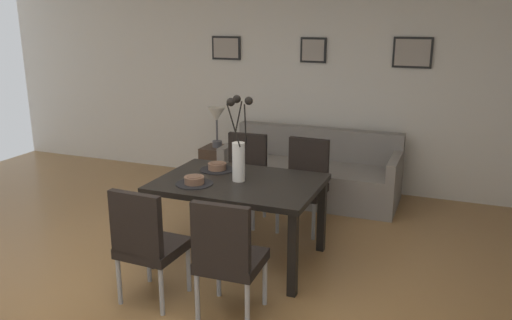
{
  "coord_description": "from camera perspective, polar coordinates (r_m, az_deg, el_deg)",
  "views": [
    {
      "loc": [
        1.86,
        -3.08,
        2.13
      ],
      "look_at": [
        0.24,
        1.02,
        0.9
      ],
      "focal_mm": 36.48,
      "sensor_mm": 36.0,
      "label": 1
    }
  ],
  "objects": [
    {
      "name": "centerpiece_vase",
      "position": [
        4.45,
        -1.92,
        1.2
      ],
      "size": [
        0.21,
        0.23,
        0.73
      ],
      "color": "white",
      "rests_on": "dining_table"
    },
    {
      "name": "side_table",
      "position": [
        6.65,
        -4.22,
        -0.75
      ],
      "size": [
        0.36,
        0.36,
        0.52
      ],
      "primitive_type": "cube",
      "color": "#3D2D23",
      "rests_on": "ground"
    },
    {
      "name": "ground_plane",
      "position": [
        4.18,
        -8.53,
        -15.22
      ],
      "size": [
        9.0,
        9.0,
        0.0
      ],
      "primitive_type": "plane",
      "color": "olive"
    },
    {
      "name": "dining_table",
      "position": [
        4.55,
        -1.89,
        -3.29
      ],
      "size": [
        1.4,
        1.0,
        0.74
      ],
      "color": "black",
      "rests_on": "ground"
    },
    {
      "name": "dining_chair_near_right",
      "position": [
        5.5,
        -1.3,
        -1.48
      ],
      "size": [
        0.46,
        0.46,
        0.92
      ],
      "color": "black",
      "rests_on": "ground"
    },
    {
      "name": "table_lamp",
      "position": [
        6.5,
        -4.33,
        4.61
      ],
      "size": [
        0.22,
        0.22,
        0.51
      ],
      "color": "#4C4C51",
      "rests_on": "side_table"
    },
    {
      "name": "back_wall_panel",
      "position": [
        6.64,
        5.2,
        8.39
      ],
      "size": [
        9.0,
        0.1,
        2.6
      ],
      "primitive_type": "cube",
      "color": "silver",
      "rests_on": "ground"
    },
    {
      "name": "placemat_near_right",
      "position": [
        4.84,
        -4.27,
        -1.05
      ],
      "size": [
        0.32,
        0.32,
        0.01
      ],
      "primitive_type": "cylinder",
      "color": "black",
      "rests_on": "dining_table"
    },
    {
      "name": "placemat_near_left",
      "position": [
        4.46,
        -6.77,
        -2.59
      ],
      "size": [
        0.32,
        0.32,
        0.01
      ],
      "primitive_type": "cylinder",
      "color": "black",
      "rests_on": "dining_table"
    },
    {
      "name": "framed_picture_left",
      "position": [
        6.9,
        -3.29,
        12.16
      ],
      "size": [
        0.4,
        0.03,
        0.3
      ],
      "color": "black"
    },
    {
      "name": "bowl_near_left",
      "position": [
        4.45,
        -6.79,
        -2.14
      ],
      "size": [
        0.17,
        0.17,
        0.07
      ],
      "color": "brown",
      "rests_on": "dining_table"
    },
    {
      "name": "dining_chair_near_left",
      "position": [
        3.99,
        -11.93,
        -8.64
      ],
      "size": [
        0.46,
        0.46,
        0.92
      ],
      "color": "black",
      "rests_on": "ground"
    },
    {
      "name": "framed_picture_center",
      "position": [
        6.5,
        6.3,
        11.89
      ],
      "size": [
        0.32,
        0.03,
        0.3
      ],
      "color": "black"
    },
    {
      "name": "dining_chair_far_right",
      "position": [
        5.31,
        5.36,
        -2.18
      ],
      "size": [
        0.46,
        0.46,
        0.92
      ],
      "color": "black",
      "rests_on": "ground"
    },
    {
      "name": "framed_picture_right",
      "position": [
        6.29,
        16.79,
        11.21
      ],
      "size": [
        0.44,
        0.03,
        0.35
      ],
      "color": "black"
    },
    {
      "name": "bowl_near_right",
      "position": [
        4.83,
        -4.28,
        -0.63
      ],
      "size": [
        0.17,
        0.17,
        0.07
      ],
      "color": "brown",
      "rests_on": "dining_table"
    },
    {
      "name": "sofa",
      "position": [
        6.26,
        6.07,
        -1.66
      ],
      "size": [
        2.05,
        0.84,
        0.8
      ],
      "color": "gray",
      "rests_on": "ground"
    },
    {
      "name": "dining_chair_far_left",
      "position": [
        3.71,
        -3.16,
        -10.24
      ],
      "size": [
        0.46,
        0.46,
        0.92
      ],
      "color": "black",
      "rests_on": "ground"
    }
  ]
}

